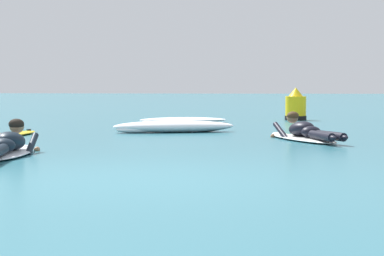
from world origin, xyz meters
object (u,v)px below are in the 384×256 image
drifting_surfboard (8,135)px  surfer_near (7,146)px  surfer_far (305,133)px  channel_marker_buoy (296,108)px

drifting_surfboard → surfer_near: bearing=-69.7°
surfer_near → surfer_far: bearing=38.8°
surfer_near → drifting_surfboard: surfer_near is taller
surfer_near → surfer_far: same height
surfer_near → channel_marker_buoy: bearing=68.7°
surfer_near → surfer_far: size_ratio=0.98×
surfer_far → channel_marker_buoy: channel_marker_buoy is taller
surfer_near → channel_marker_buoy: size_ratio=2.78×
surfer_near → drifting_surfboard: 4.00m
surfer_near → surfer_far: (4.12, 3.31, -0.01)m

